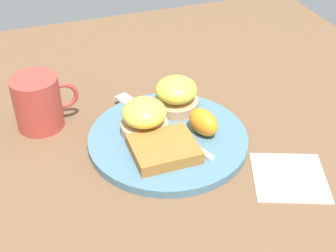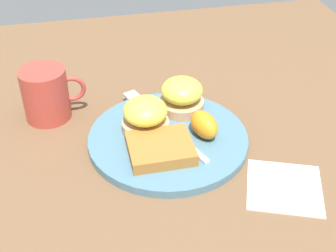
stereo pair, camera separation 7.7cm
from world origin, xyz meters
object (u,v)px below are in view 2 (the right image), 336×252
object	(u,v)px
hashbrown_patty	(160,148)
fork	(159,119)
sandwich_benedict_left	(182,95)
sandwich_benedict_right	(145,116)
orange_wedge	(204,125)
cup	(46,94)

from	to	relation	value
hashbrown_patty	fork	bearing A→B (deg)	80.64
fork	sandwich_benedict_left	bearing A→B (deg)	27.99
fork	sandwich_benedict_right	bearing A→B (deg)	-138.59
sandwich_benedict_right	sandwich_benedict_left	bearing A→B (deg)	33.33
orange_wedge	fork	world-z (taller)	orange_wedge
orange_wedge	hashbrown_patty	bearing A→B (deg)	-158.96
fork	orange_wedge	bearing A→B (deg)	-41.89
orange_wedge	cup	bearing A→B (deg)	152.19
sandwich_benedict_left	orange_wedge	xyz separation A→B (m)	(0.02, -0.08, -0.01)
fork	cup	xyz separation A→B (m)	(-0.19, 0.07, 0.03)
sandwich_benedict_left	sandwich_benedict_right	world-z (taller)	same
sandwich_benedict_right	cup	bearing A→B (deg)	148.47
sandwich_benedict_right	orange_wedge	world-z (taller)	sandwich_benedict_right
hashbrown_patty	sandwich_benedict_left	bearing A→B (deg)	61.41
sandwich_benedict_left	cup	distance (m)	0.24
sandwich_benedict_left	sandwich_benedict_right	size ratio (longest dim) A/B	1.00
fork	cup	world-z (taller)	cup
sandwich_benedict_right	cup	distance (m)	0.19
sandwich_benedict_left	fork	world-z (taller)	sandwich_benedict_left
sandwich_benedict_left	fork	bearing A→B (deg)	-152.01
sandwich_benedict_left	hashbrown_patty	distance (m)	0.13
fork	hashbrown_patty	bearing A→B (deg)	-99.36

